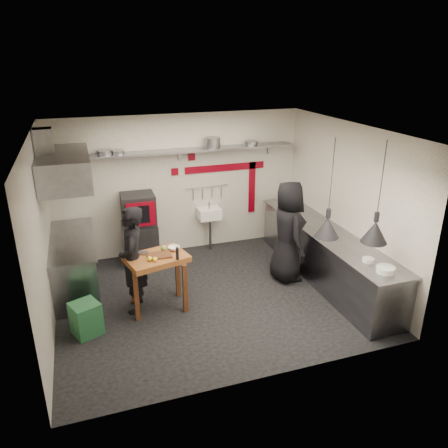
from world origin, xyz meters
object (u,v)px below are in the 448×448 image
object	(u,v)px
chef_left	(133,260)
chef_right	(288,232)
oven_stand	(141,243)
combi_oven	(138,209)
prep_table	(158,282)
green_bin	(86,319)

from	to	relation	value
chef_left	chef_right	xyz separation A→B (m)	(2.75, 0.17, 0.05)
oven_stand	combi_oven	size ratio (longest dim) A/B	1.30
prep_table	green_bin	bearing A→B (deg)	-175.77
prep_table	oven_stand	bearing A→B (deg)	76.79
combi_oven	green_bin	world-z (taller)	combi_oven
oven_stand	chef_right	xyz separation A→B (m)	(2.40, -1.52, 0.52)
oven_stand	prep_table	bearing A→B (deg)	-88.32
green_bin	prep_table	size ratio (longest dim) A/B	0.54
combi_oven	chef_right	world-z (taller)	chef_right
oven_stand	combi_oven	distance (m)	0.69
prep_table	chef_left	distance (m)	0.55
combi_oven	chef_left	world-z (taller)	chef_left
chef_right	prep_table	bearing A→B (deg)	98.09
combi_oven	prep_table	size ratio (longest dim) A/B	0.67
combi_oven	chef_left	bearing A→B (deg)	-100.36
prep_table	chef_left	bearing A→B (deg)	154.35
oven_stand	chef_right	size ratio (longest dim) A/B	0.44
oven_stand	combi_oven	bearing A→B (deg)	76.01
combi_oven	prep_table	bearing A→B (deg)	-88.72
chef_left	chef_right	size ratio (longest dim) A/B	0.95
oven_stand	green_bin	world-z (taller)	oven_stand
combi_oven	chef_right	xyz separation A→B (m)	(2.39, -1.57, -0.17)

